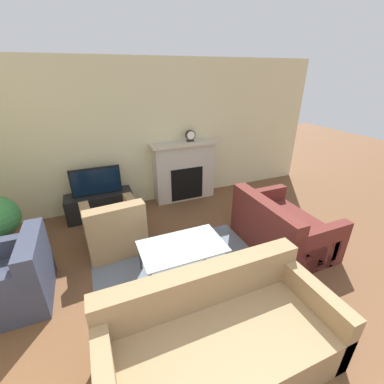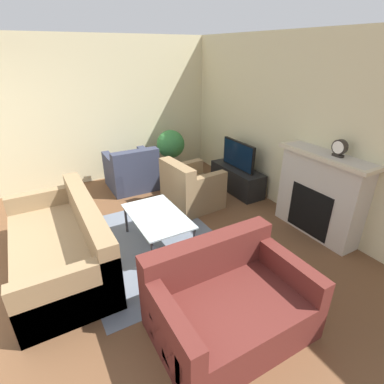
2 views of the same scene
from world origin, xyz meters
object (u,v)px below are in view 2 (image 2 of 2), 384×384
object	(u,v)px
coffee_table	(157,218)
armchair_accent	(191,190)
couch_loveseat	(228,304)
potted_plant	(171,146)
tv	(238,155)
mantel_clock	(340,148)
armchair_by_window	(132,173)
couch_sectional	(63,247)

from	to	relation	value
coffee_table	armchair_accent	bearing A→B (deg)	128.49
couch_loveseat	potted_plant	size ratio (longest dim) A/B	1.47
coffee_table	potted_plant	distance (m)	2.55
coffee_table	potted_plant	size ratio (longest dim) A/B	1.12
couch_loveseat	potted_plant	bearing A→B (deg)	71.69
couch_loveseat	coffee_table	xyz separation A→B (m)	(-1.60, -0.01, 0.12)
tv	armchair_accent	distance (m)	1.14
couch_loveseat	mantel_clock	xyz separation A→B (m)	(-0.62, 2.10, 1.03)
armchair_by_window	mantel_clock	size ratio (longest dim) A/B	3.90
tv	coffee_table	size ratio (longest dim) A/B	0.79
tv	coffee_table	xyz separation A→B (m)	(0.86, -1.99, -0.29)
couch_loveseat	armchair_by_window	distance (m)	3.57
tv	armchair_accent	xyz separation A→B (m)	(0.13, -1.06, -0.40)
armchair_accent	couch_sectional	bearing A→B (deg)	101.70
couch_sectional	coffee_table	bearing A→B (deg)	84.81
armchair_by_window	mantel_clock	distance (m)	3.60
mantel_clock	armchair_by_window	bearing A→B (deg)	-148.58
couch_loveseat	couch_sectional	bearing A→B (deg)	125.26
couch_loveseat	tv	bearing A→B (deg)	51.25
tv	armchair_accent	size ratio (longest dim) A/B	0.96
potted_plant	couch_loveseat	bearing A→B (deg)	-18.31
potted_plant	mantel_clock	bearing A→B (deg)	14.90
couch_sectional	coffee_table	xyz separation A→B (m)	(0.11, 1.20, 0.12)
tv	armchair_accent	world-z (taller)	tv
armchair_accent	potted_plant	world-z (taller)	potted_plant
armchair_accent	mantel_clock	size ratio (longest dim) A/B	3.96
armchair_by_window	armchair_accent	distance (m)	1.36
couch_sectional	armchair_by_window	distance (m)	2.39
tv	armchair_by_window	distance (m)	2.04
coffee_table	mantel_clock	bearing A→B (deg)	65.06
armchair_accent	potted_plant	bearing A→B (deg)	-17.95
tv	couch_loveseat	world-z (taller)	tv
mantel_clock	armchair_accent	bearing A→B (deg)	-145.39
couch_loveseat	armchair_accent	xyz separation A→B (m)	(-2.34, 0.92, 0.01)
couch_loveseat	armchair_accent	size ratio (longest dim) A/B	1.60
tv	armchair_by_window	bearing A→B (deg)	-123.17
tv	couch_sectional	distance (m)	3.30
potted_plant	coffee_table	bearing A→B (deg)	-30.01
armchair_by_window	potted_plant	world-z (taller)	potted_plant
armchair_accent	mantel_clock	xyz separation A→B (m)	(1.72, 1.19, 1.02)
armchair_accent	coffee_table	xyz separation A→B (m)	(0.74, -0.93, 0.11)
couch_sectional	coffee_table	distance (m)	1.21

